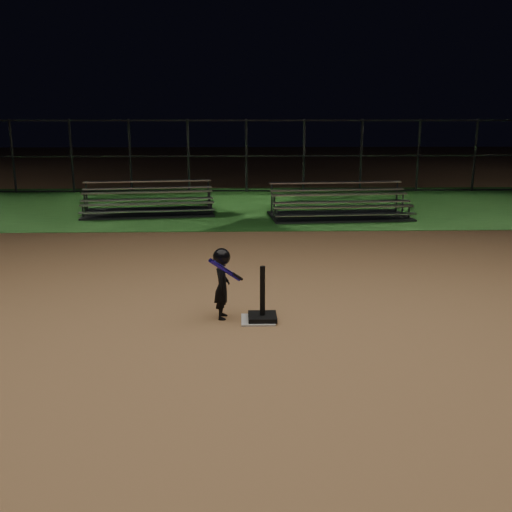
% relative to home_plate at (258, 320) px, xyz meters
% --- Properties ---
extents(ground, '(80.00, 80.00, 0.00)m').
position_rel_home_plate_xyz_m(ground, '(0.00, 0.00, -0.01)').
color(ground, '#A6784B').
rests_on(ground, ground).
extents(grass_strip, '(60.00, 8.00, 0.01)m').
position_rel_home_plate_xyz_m(grass_strip, '(0.00, 10.00, -0.01)').
color(grass_strip, '#1C4E19').
rests_on(grass_strip, ground).
extents(home_plate, '(0.45, 0.45, 0.02)m').
position_rel_home_plate_xyz_m(home_plate, '(0.00, 0.00, 0.00)').
color(home_plate, beige).
rests_on(home_plate, ground).
extents(batting_tee, '(0.38, 0.38, 0.73)m').
position_rel_home_plate_xyz_m(batting_tee, '(0.06, 0.00, 0.14)').
color(batting_tee, black).
rests_on(batting_tee, home_plate).
extents(child_batter, '(0.46, 0.52, 0.97)m').
position_rel_home_plate_xyz_m(child_batter, '(-0.48, 0.13, 0.51)').
color(child_batter, black).
rests_on(child_batter, ground).
extents(bleacher_left, '(3.71, 2.15, 0.86)m').
position_rel_home_plate_xyz_m(bleacher_left, '(-2.74, 8.52, 0.17)').
color(bleacher_left, '#BCBCC1').
rests_on(bleacher_left, ground).
extents(bleacher_right, '(3.75, 2.04, 0.89)m').
position_rel_home_plate_xyz_m(bleacher_right, '(2.40, 7.83, 0.17)').
color(bleacher_right, '#B0B0B5').
rests_on(bleacher_right, ground).
extents(backstop_fence, '(20.08, 0.08, 2.50)m').
position_rel_home_plate_xyz_m(backstop_fence, '(0.00, 13.00, 1.24)').
color(backstop_fence, '#38383D').
rests_on(backstop_fence, ground).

